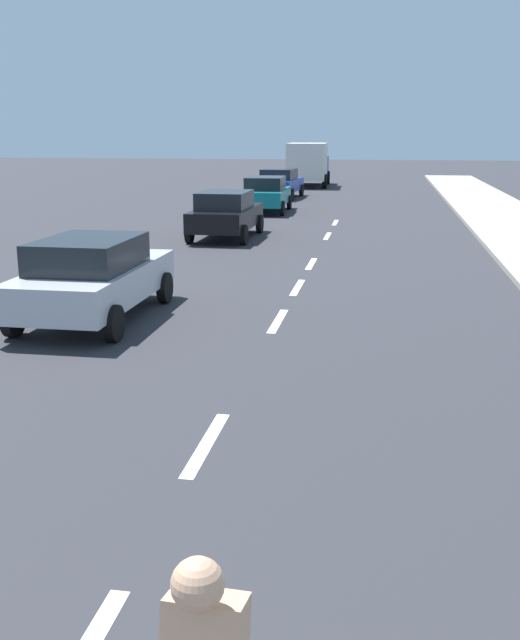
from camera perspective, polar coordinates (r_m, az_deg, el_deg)
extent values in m
plane|color=#2D2D33|center=(19.36, 3.88, 4.15)|extent=(160.00, 160.00, 0.00)
cube|color=white|center=(8.46, -4.21, -9.61)|extent=(0.16, 1.80, 0.01)
cube|color=white|center=(13.75, 1.42, -0.07)|extent=(0.16, 1.80, 0.01)
cube|color=white|center=(16.76, 2.95, 2.57)|extent=(0.16, 1.80, 0.01)
cube|color=white|center=(19.84, 4.03, 4.41)|extent=(0.16, 1.80, 0.01)
cube|color=white|center=(25.32, 5.30, 6.56)|extent=(0.16, 1.80, 0.01)
cube|color=white|center=(29.21, 5.91, 7.60)|extent=(0.16, 1.80, 0.01)
sphere|color=tan|center=(3.08, -4.90, -19.91)|extent=(0.22, 0.22, 0.22)
cube|color=#B7BABF|center=(14.17, -12.80, 2.85)|extent=(1.84, 4.38, 0.64)
cube|color=black|center=(13.86, -13.28, 5.10)|extent=(1.62, 2.28, 0.56)
cylinder|color=black|center=(15.93, -13.79, 2.70)|extent=(0.18, 0.64, 0.64)
cylinder|color=black|center=(15.30, -7.45, 2.53)|extent=(0.18, 0.64, 0.64)
cylinder|color=black|center=(13.32, -18.77, 0.08)|extent=(0.18, 0.64, 0.64)
cylinder|color=black|center=(12.57, -11.36, -0.26)|extent=(0.18, 0.64, 0.64)
cube|color=black|center=(24.72, -2.66, 8.02)|extent=(1.81, 4.24, 0.64)
cube|color=black|center=(24.45, -2.79, 9.36)|extent=(1.58, 2.21, 0.56)
cylinder|color=black|center=(26.35, -3.86, 7.59)|extent=(0.19, 0.64, 0.64)
cylinder|color=black|center=(25.98, -0.02, 7.53)|extent=(0.19, 0.64, 0.64)
cylinder|color=black|center=(23.59, -5.54, 6.76)|extent=(0.19, 0.64, 0.64)
cylinder|color=black|center=(23.18, -1.28, 6.68)|extent=(0.19, 0.64, 0.64)
cube|color=#14727A|center=(32.90, 0.47, 9.63)|extent=(1.91, 4.32, 0.64)
cube|color=black|center=(32.65, 0.42, 10.65)|extent=(1.64, 2.26, 0.56)
cylinder|color=black|center=(34.50, -0.70, 9.24)|extent=(0.20, 0.64, 0.64)
cylinder|color=black|center=(34.27, 2.30, 9.19)|extent=(0.20, 0.64, 0.64)
cylinder|color=black|center=(31.64, -1.52, 8.76)|extent=(0.20, 0.64, 0.64)
cylinder|color=black|center=(31.39, 1.75, 8.72)|extent=(0.20, 0.64, 0.64)
cube|color=#1E389E|center=(40.23, 1.56, 10.51)|extent=(2.13, 4.56, 0.64)
cube|color=black|center=(39.97, 1.51, 11.34)|extent=(1.78, 2.41, 0.56)
cylinder|color=black|center=(41.93, 0.70, 10.16)|extent=(0.22, 0.65, 0.64)
cylinder|color=black|center=(41.57, 3.26, 10.10)|extent=(0.22, 0.65, 0.64)
cylinder|color=black|center=(38.98, -0.26, 9.84)|extent=(0.22, 0.65, 0.64)
cylinder|color=black|center=(38.60, 2.49, 9.78)|extent=(0.22, 0.65, 0.64)
cube|color=#23478C|center=(51.40, 3.97, 11.90)|extent=(2.47, 2.41, 1.40)
cube|color=silver|center=(48.40, 3.72, 12.28)|extent=(2.52, 4.23, 2.30)
cylinder|color=black|center=(51.40, 2.59, 11.08)|extent=(0.31, 0.91, 0.90)
cylinder|color=black|center=(51.23, 5.31, 11.03)|extent=(0.31, 0.91, 0.90)
cylinder|color=black|center=(47.53, 2.13, 10.82)|extent=(0.31, 0.91, 0.90)
cylinder|color=black|center=(47.35, 5.08, 10.76)|extent=(0.31, 0.91, 0.90)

